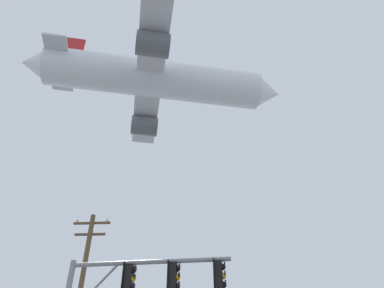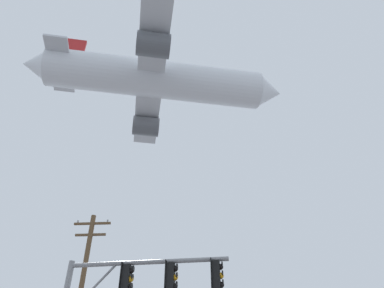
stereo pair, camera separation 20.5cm
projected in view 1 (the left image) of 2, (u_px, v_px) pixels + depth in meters
airplane at (155, 80)px, 42.06m from camera, size 30.39×23.47×8.31m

